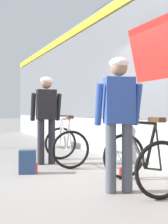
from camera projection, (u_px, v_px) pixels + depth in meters
name	position (u px, v px, depth m)	size (l,w,h in m)	color
ground_plane	(91.00, 180.00, 4.06)	(80.00, 80.00, 0.00)	gray
cyclist_near_in_blue	(119.00, 112.00, 3.46)	(0.66, 0.45, 1.76)	#4C515B
cyclist_far_in_dark	(46.00, 112.00, 5.34)	(0.64, 0.37, 1.76)	#232328
bicycle_near_black	(140.00, 159.00, 3.66)	(0.89, 1.18, 0.99)	black
bicycle_far_silver	(65.00, 144.00, 5.37)	(0.91, 1.19, 0.99)	black
backpack_on_platform	(28.00, 162.00, 4.51)	(0.28, 0.18, 0.40)	navy
water_bottle_near_the_bikes	(121.00, 173.00, 4.16)	(0.06, 0.06, 0.18)	red
water_bottle_by_the_backpack	(36.00, 168.00, 4.48)	(0.07, 0.07, 0.18)	red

